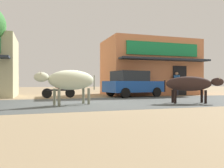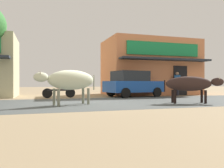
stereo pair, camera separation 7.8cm
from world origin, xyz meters
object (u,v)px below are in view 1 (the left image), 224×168
parked_hatchback_car (132,84)px  cow_far_dark (191,84)px  cow_near_brown (71,80)px  pedestrian_by_shop (177,82)px  parked_motorcycle (59,90)px

parked_hatchback_car → cow_far_dark: bearing=-83.5°
parked_hatchback_car → cow_near_brown: (-4.54, -4.37, 0.15)m
cow_far_dark → pedestrian_by_shop: bearing=61.8°
parked_motorcycle → parked_hatchback_car: bearing=-1.9°
parked_hatchback_car → pedestrian_by_shop: 3.42m
parked_motorcycle → pedestrian_by_shop: pedestrian_by_shop is taller
parked_motorcycle → cow_near_brown: bearing=-89.4°
cow_far_dark → pedestrian_by_shop: size_ratio=1.54×
cow_near_brown → cow_far_dark: bearing=-8.7°
cow_far_dark → pedestrian_by_shop: pedestrian_by_shop is taller
parked_hatchback_car → cow_near_brown: 6.30m
parked_motorcycle → cow_near_brown: size_ratio=0.75×
pedestrian_by_shop → parked_motorcycle: bearing=179.8°
cow_near_brown → pedestrian_by_shop: pedestrian_by_shop is taller
parked_hatchback_car → parked_motorcycle: bearing=178.1°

